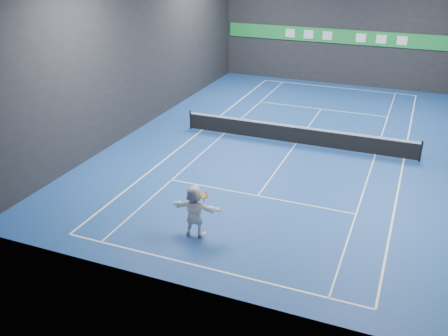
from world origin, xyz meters
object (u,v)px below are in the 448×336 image
at_px(player, 195,211).
at_px(tennis_ball, 192,169).
at_px(tennis_net, 297,134).
at_px(tennis_racket, 204,196).

height_order(player, tennis_ball, tennis_ball).
height_order(tennis_net, tennis_racket, tennis_racket).
xyz_separation_m(tennis_ball, tennis_racket, (0.50, -0.15, -0.91)).
distance_m(tennis_ball, tennis_racket, 1.05).
bearing_deg(player, tennis_ball, -59.41).
distance_m(player, tennis_net, 10.24).
bearing_deg(tennis_ball, player, -54.78).
bearing_deg(tennis_racket, tennis_net, 85.43).
distance_m(tennis_net, tennis_racket, 10.20).
distance_m(player, tennis_racket, 0.74).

